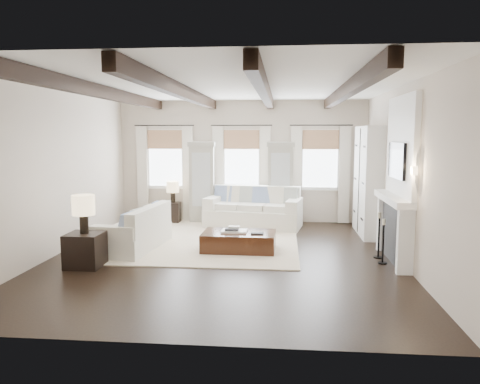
# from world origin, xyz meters

# --- Properties ---
(ground) EXTENTS (7.50, 7.50, 0.00)m
(ground) POSITION_xyz_m (0.00, 0.00, 0.00)
(ground) COLOR black
(ground) RESTS_ON ground
(room_shell) EXTENTS (6.54, 7.54, 3.22)m
(room_shell) POSITION_xyz_m (0.75, 0.90, 1.89)
(room_shell) COLOR beige
(room_shell) RESTS_ON ground
(area_rug) EXTENTS (3.51, 4.73, 0.02)m
(area_rug) POSITION_xyz_m (-0.35, 1.55, 0.01)
(area_rug) COLOR beige
(area_rug) RESTS_ON ground
(sofa_back) EXTENTS (2.50, 1.45, 1.01)m
(sofa_back) POSITION_xyz_m (0.37, 3.01, 0.41)
(sofa_back) COLOR white
(sofa_back) RESTS_ON ground
(sofa_left) EXTENTS (1.12, 2.11, 0.87)m
(sofa_left) POSITION_xyz_m (-1.86, 0.48, 0.35)
(sofa_left) COLOR white
(sofa_left) RESTS_ON ground
(ottoman) EXTENTS (1.46, 0.93, 0.38)m
(ottoman) POSITION_xyz_m (0.23, 0.50, 0.19)
(ottoman) COLOR black
(ottoman) RESTS_ON ground
(tray) EXTENTS (0.51, 0.39, 0.04)m
(tray) POSITION_xyz_m (0.14, 0.52, 0.40)
(tray) COLOR white
(tray) RESTS_ON ottoman
(book_lower) EXTENTS (0.26, 0.21, 0.04)m
(book_lower) POSITION_xyz_m (0.09, 0.48, 0.44)
(book_lower) COLOR #262628
(book_lower) RESTS_ON tray
(book_upper) EXTENTS (0.22, 0.18, 0.03)m
(book_upper) POSITION_xyz_m (0.13, 0.56, 0.47)
(book_upper) COLOR beige
(book_upper) RESTS_ON book_lower
(book_loose) EXTENTS (0.24, 0.19, 0.03)m
(book_loose) POSITION_xyz_m (0.60, 0.37, 0.39)
(book_loose) COLOR #262628
(book_loose) RESTS_ON ottoman
(side_table_front) EXTENTS (0.60, 0.60, 0.60)m
(side_table_front) POSITION_xyz_m (-2.35, -0.87, 0.30)
(side_table_front) COLOR black
(side_table_front) RESTS_ON ground
(lamp_front) EXTENTS (0.39, 0.39, 0.67)m
(lamp_front) POSITION_xyz_m (-2.35, -0.87, 1.06)
(lamp_front) COLOR black
(lamp_front) RESTS_ON side_table_front
(side_table_back) EXTENTS (0.36, 0.36, 0.54)m
(side_table_back) POSITION_xyz_m (-1.78, 3.34, 0.27)
(side_table_back) COLOR black
(side_table_back) RESTS_ON ground
(lamp_back) EXTENTS (0.32, 0.32, 0.56)m
(lamp_back) POSITION_xyz_m (-1.78, 3.34, 0.92)
(lamp_back) COLOR black
(lamp_back) RESTS_ON side_table_back
(candlestick_near) EXTENTS (0.16, 0.16, 0.81)m
(candlestick_near) POSITION_xyz_m (2.90, -0.19, 0.34)
(candlestick_near) COLOR black
(candlestick_near) RESTS_ON ground
(candlestick_far) EXTENTS (0.18, 0.18, 0.87)m
(candlestick_far) POSITION_xyz_m (2.90, 0.21, 0.36)
(candlestick_far) COLOR black
(candlestick_far) RESTS_ON ground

